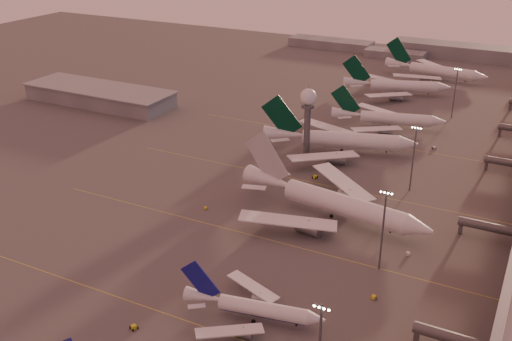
% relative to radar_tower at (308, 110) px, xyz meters
% --- Properties ---
extents(ground, '(700.00, 700.00, 0.00)m').
position_rel_radar_tower_xyz_m(ground, '(-5.00, -120.00, -20.95)').
color(ground, '#4D4B4B').
rests_on(ground, ground).
extents(taxiway_markings, '(180.00, 185.25, 0.02)m').
position_rel_radar_tower_xyz_m(taxiway_markings, '(25.00, -64.00, -20.94)').
color(taxiway_markings, gold).
rests_on(taxiway_markings, ground).
extents(hangar, '(82.00, 27.00, 8.50)m').
position_rel_radar_tower_xyz_m(hangar, '(-125.00, 20.00, -16.63)').
color(hangar, slate).
rests_on(hangar, ground).
extents(radar_tower, '(6.40, 6.40, 31.10)m').
position_rel_radar_tower_xyz_m(radar_tower, '(0.00, 0.00, 0.00)').
color(radar_tower, '#525459').
rests_on(radar_tower, ground).
extents(mast_b, '(3.60, 0.56, 25.00)m').
position_rel_radar_tower_xyz_m(mast_b, '(50.00, -65.00, -7.21)').
color(mast_b, '#525459').
rests_on(mast_b, ground).
extents(mast_c, '(3.60, 0.56, 25.00)m').
position_rel_radar_tower_xyz_m(mast_c, '(45.00, -10.00, -7.21)').
color(mast_c, '#525459').
rests_on(mast_c, ground).
extents(mast_d, '(3.60, 0.56, 25.00)m').
position_rel_radar_tower_xyz_m(mast_d, '(43.00, 80.00, -7.21)').
color(mast_d, '#525459').
rests_on(mast_d, ground).
extents(distant_horizon, '(165.00, 37.50, 9.00)m').
position_rel_radar_tower_xyz_m(distant_horizon, '(-2.38, 205.14, -17.06)').
color(distant_horizon, slate).
rests_on(distant_horizon, ground).
extents(narrowbody_mid, '(36.95, 29.24, 14.54)m').
position_rel_radar_tower_xyz_m(narrowbody_mid, '(28.60, -101.81, -18.00)').
color(narrowbody_mid, white).
rests_on(narrowbody_mid, ground).
extents(widebody_white, '(69.67, 55.41, 24.63)m').
position_rel_radar_tower_xyz_m(widebody_white, '(27.36, -42.71, -16.68)').
color(widebody_white, white).
rests_on(widebody_white, ground).
extents(greentail_a, '(63.19, 50.29, 23.64)m').
position_rel_radar_tower_xyz_m(greentail_a, '(9.75, 12.83, -16.77)').
color(greentail_a, white).
rests_on(greentail_a, ground).
extents(greentail_b, '(52.03, 41.52, 19.24)m').
position_rel_radar_tower_xyz_m(greentail_b, '(19.16, 51.98, -17.55)').
color(greentail_b, white).
rests_on(greentail_b, ground).
extents(greentail_c, '(56.18, 44.64, 21.18)m').
position_rel_radar_tower_xyz_m(greentail_c, '(8.53, 105.79, -17.21)').
color(greentail_c, white).
rests_on(greentail_c, ground).
extents(greentail_d, '(61.69, 49.58, 22.44)m').
position_rel_radar_tower_xyz_m(greentail_d, '(20.42, 147.07, -16.99)').
color(greentail_d, white).
rests_on(greentail_d, ground).
extents(gsv_tug_mid, '(4.26, 3.40, 1.06)m').
position_rel_radar_tower_xyz_m(gsv_tug_mid, '(4.36, -118.54, -20.40)').
color(gsv_tug_mid, yellow).
rests_on(gsv_tug_mid, ground).
extents(gsv_truck_b, '(5.87, 3.29, 2.24)m').
position_rel_radar_tower_xyz_m(gsv_truck_b, '(53.41, -79.93, -19.81)').
color(gsv_truck_b, yellow).
rests_on(gsv_truck_b, ground).
extents(gsv_truck_c, '(4.71, 4.10, 1.87)m').
position_rel_radar_tower_xyz_m(gsv_truck_c, '(-12.87, -56.54, -19.99)').
color(gsv_truck_c, yellow).
rests_on(gsv_truck_c, ground).
extents(gsv_catering_b, '(5.02, 2.62, 3.99)m').
position_rel_radar_tower_xyz_m(gsv_catering_b, '(55.80, -54.21, -18.95)').
color(gsv_catering_b, silver).
rests_on(gsv_catering_b, ground).
extents(gsv_tug_far, '(2.89, 4.24, 1.13)m').
position_rel_radar_tower_xyz_m(gsv_tug_far, '(10.48, -16.13, -20.37)').
color(gsv_tug_far, yellow).
rests_on(gsv_tug_far, ground).
extents(gsv_truck_d, '(3.30, 5.04, 1.92)m').
position_rel_radar_tower_xyz_m(gsv_truck_d, '(-23.08, -1.96, -19.97)').
color(gsv_truck_d, silver).
rests_on(gsv_truck_d, ground).
extents(gsv_tug_hangar, '(4.13, 3.48, 1.02)m').
position_rel_radar_tower_xyz_m(gsv_tug_hangar, '(44.31, 34.63, -20.43)').
color(gsv_tug_hangar, silver).
rests_on(gsv_tug_hangar, ground).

